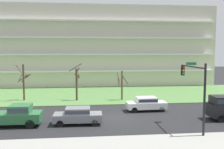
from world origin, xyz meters
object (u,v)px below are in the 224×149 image
Objects in this scene: tree_far_left at (24,81)px; sedan_gray_near_left at (78,115)px; tree_center at (122,84)px; tree_left at (77,82)px; sedan_white_center_left at (146,103)px; pickup_green_center_right at (13,115)px; traffic_signal_mast at (195,84)px.

tree_far_left is 1.12× the size of sedan_gray_near_left.
tree_far_left is at bearing 175.08° from tree_center.
tree_left reaches higher than tree_far_left.
tree_far_left is at bearing -28.22° from sedan_white_center_left.
tree_center is 0.75× the size of pickup_green_center_right.
tree_left is 17.61m from traffic_signal_mast.
sedan_white_center_left is (15.10, -7.58, -1.82)m from tree_far_left.
tree_far_left reaches higher than sedan_white_center_left.
tree_far_left is at bearing 99.57° from pickup_green_center_right.
tree_far_left is at bearing 123.55° from sedan_gray_near_left.
tree_far_left is 17.00m from sedan_white_center_left.
tree_center is at bearing -3.59° from tree_left.
traffic_signal_mast is at bearing -40.65° from tree_far_left.
tree_left is 12.59m from pickup_green_center_right.
tree_far_left is 0.86× the size of traffic_signal_mast.
tree_center is (6.10, -0.38, -0.33)m from tree_left.
tree_left is 1.14× the size of sedan_gray_near_left.
tree_center is (13.24, -1.14, -0.50)m from tree_far_left.
tree_left is (7.14, -0.76, -0.18)m from tree_far_left.
pickup_green_center_right is 0.94× the size of traffic_signal_mast.
pickup_green_center_right is at bearing 169.52° from traffic_signal_mast.
sedan_white_center_left is (7.52, 4.50, 0.00)m from sedan_gray_near_left.
traffic_signal_mast reaches higher than tree_center.
tree_far_left is 7.18m from tree_left.
tree_left is at bearing -6.05° from tree_far_left.
tree_left reaches higher than sedan_white_center_left.
tree_far_left is 14.38m from sedan_gray_near_left.
tree_left is 11.45m from sedan_gray_near_left.
sedan_gray_near_left is (-5.66, -10.94, -1.32)m from tree_center.
sedan_gray_near_left is 1.00× the size of sedan_white_center_left.
sedan_gray_near_left is at bearing 29.34° from sedan_white_center_left.
tree_left is 1.13× the size of sedan_white_center_left.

